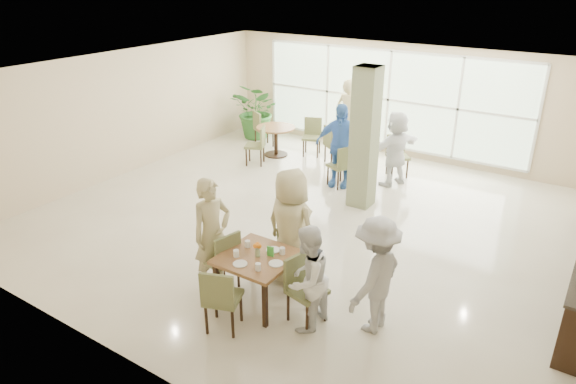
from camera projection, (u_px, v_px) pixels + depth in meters
The scene contains 19 objects.
ground at pixel (314, 221), 9.79m from camera, with size 10.00×10.00×0.00m, color beige.
room_shell at pixel (316, 136), 9.10m from camera, with size 10.00×10.00×10.00m.
window_bank at pixel (388, 100), 12.89m from camera, with size 7.00×0.04×7.00m.
column at pixel (364, 139), 9.94m from camera, with size 0.45×0.45×2.80m, color #6E7A55.
main_table at pixel (258, 262), 7.19m from camera, with size 1.00×1.00×0.75m.
round_table_left at pixel (276, 135), 13.05m from camera, with size 0.99×0.99×0.75m.
round_table_right at pixel (359, 152), 11.77m from camera, with size 1.09×1.09×0.75m.
chairs_main_table at pixel (259, 273), 7.25m from camera, with size 2.04×1.98×0.95m.
chairs_table_left at pixel (277, 137), 13.10m from camera, with size 2.06×1.91×0.95m.
chairs_table_right at pixel (357, 155), 11.82m from camera, with size 2.24×1.86×0.95m.
tabletop_clutter at pixel (259, 254), 7.10m from camera, with size 0.74×0.75×0.21m.
potted_plant at pixel (258, 111), 14.30m from camera, with size 1.40×1.40×1.56m, color #2D6528.
teen_left at pixel (212, 234), 7.50m from camera, with size 0.63×0.41×1.73m, color tan.
teen_far at pixel (291, 227), 7.61m from camera, with size 0.89×0.49×1.82m, color tan.
teen_right at pixel (307, 279), 6.64m from camera, with size 0.72×0.56×1.49m, color white.
teen_standing at pixel (376, 275), 6.59m from camera, with size 1.05×0.60×1.63m, color #A3A3A5.
adult_a at pixel (340, 145), 11.06m from camera, with size 1.08×0.62×1.85m, color #447ACD.
adult_b at pixel (395, 149), 11.16m from camera, with size 1.54×0.66×1.66m, color white.
adult_standing at pixel (348, 117), 13.03m from camera, with size 0.70×0.46×1.93m, color tan.
Camera 1 is at (4.39, -7.58, 4.44)m, focal length 32.00 mm.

